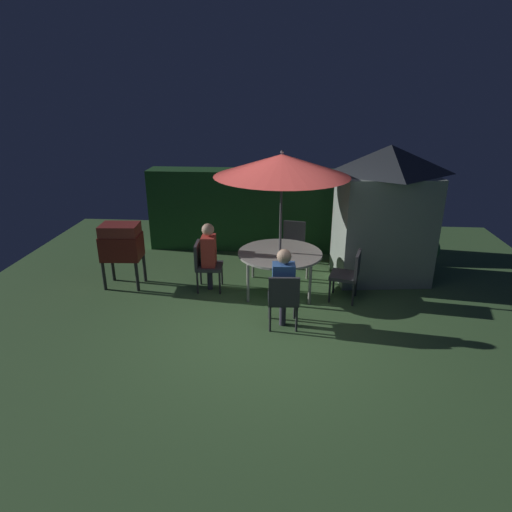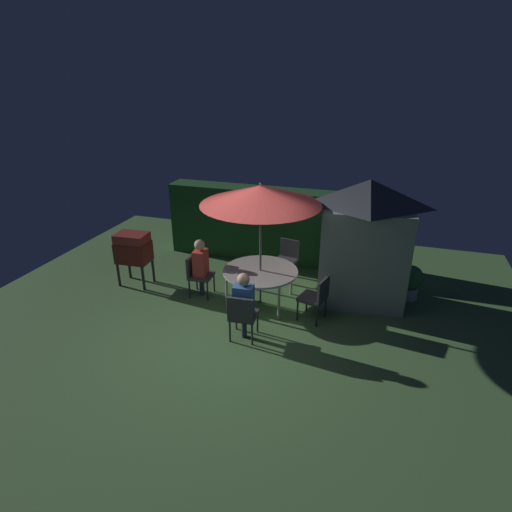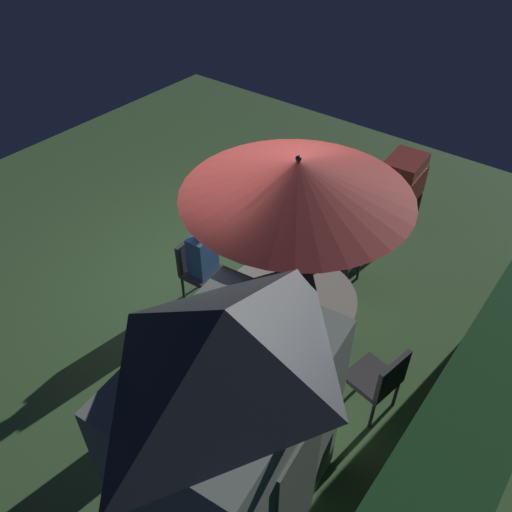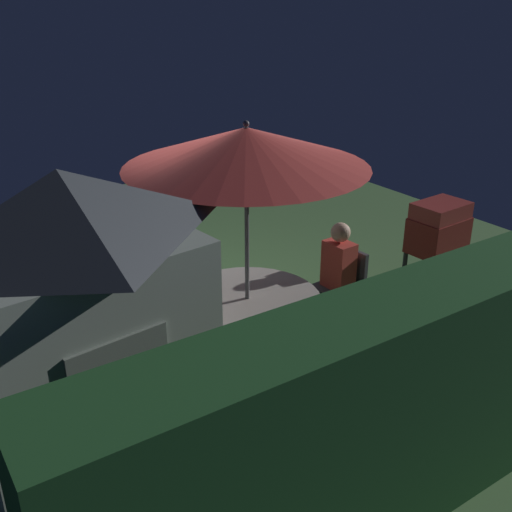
% 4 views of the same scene
% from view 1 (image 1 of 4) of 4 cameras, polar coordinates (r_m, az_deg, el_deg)
% --- Properties ---
extents(ground_plane, '(11.00, 11.00, 0.00)m').
position_cam_1_polar(ground_plane, '(6.89, 1.55, -8.94)').
color(ground_plane, '#47703D').
extents(hedge_backdrop, '(5.70, 0.65, 1.80)m').
position_cam_1_polar(hedge_backdrop, '(9.80, 2.66, 6.03)').
color(hedge_backdrop, '#1E4C23').
rests_on(hedge_backdrop, ground).
extents(garden_shed, '(1.91, 1.47, 2.54)m').
position_cam_1_polar(garden_shed, '(8.45, 16.54, 5.45)').
color(garden_shed, gray).
rests_on(garden_shed, ground).
extents(patio_table, '(1.51, 1.51, 0.73)m').
position_cam_1_polar(patio_table, '(7.74, 3.18, 0.16)').
color(patio_table, '#B2ADA3').
rests_on(patio_table, ground).
extents(patio_umbrella, '(2.29, 2.29, 2.52)m').
position_cam_1_polar(patio_umbrella, '(7.32, 3.43, 11.86)').
color(patio_umbrella, '#4C4C51').
rests_on(patio_umbrella, ground).
extents(bbq_grill, '(0.73, 0.54, 1.20)m').
position_cam_1_polar(bbq_grill, '(8.22, -17.36, 1.66)').
color(bbq_grill, maroon).
rests_on(bbq_grill, ground).
extents(chair_near_shed, '(0.49, 0.48, 0.90)m').
position_cam_1_polar(chair_near_shed, '(7.87, -6.80, -0.89)').
color(chair_near_shed, '#38383D').
rests_on(chair_near_shed, ground).
extents(chair_far_side, '(0.49, 0.49, 0.90)m').
position_cam_1_polar(chair_far_side, '(6.56, 3.64, -5.46)').
color(chair_far_side, '#38383D').
rests_on(chair_far_side, ground).
extents(chair_toward_hedge, '(0.57, 0.56, 0.90)m').
position_cam_1_polar(chair_toward_hedge, '(7.58, 12.22, -2.14)').
color(chair_toward_hedge, '#38383D').
rests_on(chair_toward_hedge, ground).
extents(chair_toward_house, '(0.54, 0.54, 0.90)m').
position_cam_1_polar(chair_toward_house, '(9.00, 4.91, 2.06)').
color(chair_toward_house, '#38383D').
rests_on(chair_toward_house, ground).
extents(potted_plant_by_shed, '(0.51, 0.51, 0.73)m').
position_cam_1_polar(potted_plant_by_shed, '(9.31, 21.51, 0.48)').
color(potted_plant_by_shed, silver).
rests_on(potted_plant_by_shed, ground).
extents(person_in_red, '(0.26, 0.35, 1.26)m').
position_cam_1_polar(person_in_red, '(7.76, -6.25, 0.90)').
color(person_in_red, '#CC3D33').
rests_on(person_in_red, ground).
extents(person_in_blue, '(0.36, 0.26, 1.26)m').
position_cam_1_polar(person_in_blue, '(6.53, 3.65, -3.06)').
color(person_in_blue, '#3866B2').
rests_on(person_in_blue, ground).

